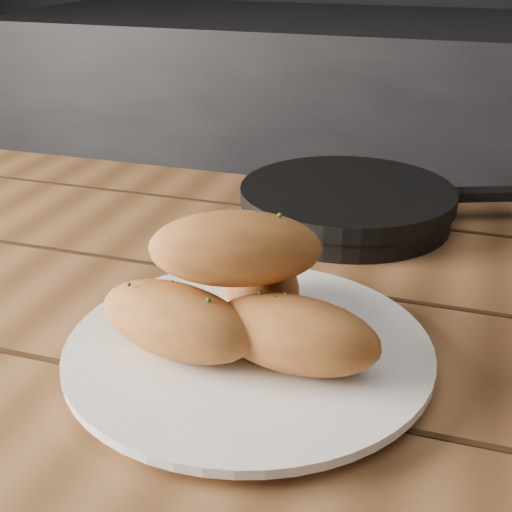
{
  "coord_description": "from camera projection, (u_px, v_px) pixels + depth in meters",
  "views": [
    {
      "loc": [
        -0.3,
        0.04,
        1.09
      ],
      "look_at": [
        -0.46,
        0.54,
        0.84
      ],
      "focal_mm": 50.0,
      "sensor_mm": 36.0,
      "label": 1
    }
  ],
  "objects": [
    {
      "name": "plate",
      "position": [
        249.0,
        352.0,
        0.6
      ],
      "size": [
        0.31,
        0.31,
        0.02
      ],
      "color": "white",
      "rests_on": "table"
    },
    {
      "name": "skillet",
      "position": [
        349.0,
        204.0,
        0.88
      ],
      "size": [
        0.39,
        0.26,
        0.05
      ],
      "color": "black",
      "rests_on": "table"
    },
    {
      "name": "bread_rolls",
      "position": [
        241.0,
        297.0,
        0.58
      ],
      "size": [
        0.24,
        0.2,
        0.12
      ],
      "color": "#B66C32",
      "rests_on": "plate"
    },
    {
      "name": "table",
      "position": [
        292.0,
        433.0,
        0.68
      ],
      "size": [
        1.37,
        0.85,
        0.75
      ],
      "color": "brown",
      "rests_on": "ground"
    }
  ]
}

